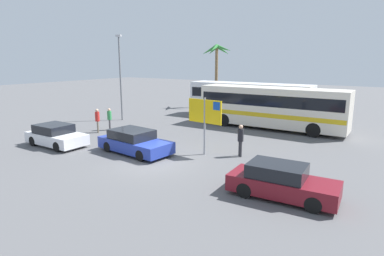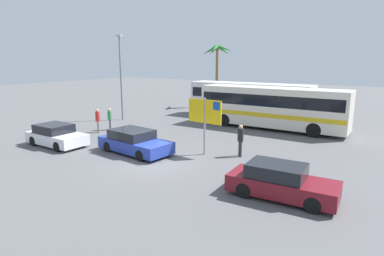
{
  "view_description": "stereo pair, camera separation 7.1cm",
  "coord_description": "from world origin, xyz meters",
  "px_view_note": "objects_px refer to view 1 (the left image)",
  "views": [
    {
      "loc": [
        10.47,
        -12.3,
        5.21
      ],
      "look_at": [
        0.49,
        3.05,
        1.3
      ],
      "focal_mm": 29.91,
      "sensor_mm": 36.0,
      "label": 1
    },
    {
      "loc": [
        10.53,
        -12.26,
        5.21
      ],
      "look_at": [
        0.49,
        3.05,
        1.3
      ],
      "focal_mm": 29.91,
      "sensor_mm": 36.0,
      "label": 2
    }
  ],
  "objects_px": {
    "ferry_sign": "(205,114)",
    "pedestrian_by_bus": "(97,119)",
    "car_blue": "(134,142)",
    "pedestrian_crossing_lot": "(109,117)",
    "bus_front_coach": "(271,106)",
    "bus_rear_coach": "(249,99)",
    "car_maroon": "(281,182)",
    "pedestrian_near_sign": "(241,138)",
    "car_white": "(56,136)"
  },
  "relations": [
    {
      "from": "ferry_sign",
      "to": "pedestrian_by_bus",
      "type": "relative_size",
      "value": 1.83
    },
    {
      "from": "car_blue",
      "to": "pedestrian_crossing_lot",
      "type": "relative_size",
      "value": 2.78
    },
    {
      "from": "bus_front_coach",
      "to": "ferry_sign",
      "type": "relative_size",
      "value": 3.46
    },
    {
      "from": "ferry_sign",
      "to": "bus_rear_coach",
      "type": "bearing_deg",
      "value": 108.2
    },
    {
      "from": "car_maroon",
      "to": "car_blue",
      "type": "bearing_deg",
      "value": 168.09
    },
    {
      "from": "pedestrian_near_sign",
      "to": "pedestrian_crossing_lot",
      "type": "bearing_deg",
      "value": 132.26
    },
    {
      "from": "bus_rear_coach",
      "to": "car_maroon",
      "type": "height_order",
      "value": "bus_rear_coach"
    },
    {
      "from": "car_white",
      "to": "car_blue",
      "type": "xyz_separation_m",
      "value": [
        5.13,
        1.5,
        0.0
      ]
    },
    {
      "from": "bus_rear_coach",
      "to": "car_blue",
      "type": "bearing_deg",
      "value": -94.3
    },
    {
      "from": "ferry_sign",
      "to": "pedestrian_crossing_lot",
      "type": "distance_m",
      "value": 9.54
    },
    {
      "from": "bus_front_coach",
      "to": "pedestrian_by_bus",
      "type": "bearing_deg",
      "value": -140.82
    },
    {
      "from": "car_white",
      "to": "pedestrian_near_sign",
      "type": "distance_m",
      "value": 11.3
    },
    {
      "from": "bus_front_coach",
      "to": "pedestrian_by_bus",
      "type": "height_order",
      "value": "bus_front_coach"
    },
    {
      "from": "bus_front_coach",
      "to": "car_blue",
      "type": "relative_size",
      "value": 2.39
    },
    {
      "from": "bus_rear_coach",
      "to": "pedestrian_by_bus",
      "type": "height_order",
      "value": "bus_rear_coach"
    },
    {
      "from": "bus_rear_coach",
      "to": "pedestrian_crossing_lot",
      "type": "relative_size",
      "value": 6.65
    },
    {
      "from": "bus_front_coach",
      "to": "bus_rear_coach",
      "type": "relative_size",
      "value": 1.0
    },
    {
      "from": "car_blue",
      "to": "bus_rear_coach",
      "type": "bearing_deg",
      "value": 91.42
    },
    {
      "from": "car_blue",
      "to": "pedestrian_by_bus",
      "type": "bearing_deg",
      "value": 163.5
    },
    {
      "from": "car_white",
      "to": "car_maroon",
      "type": "bearing_deg",
      "value": 0.29
    },
    {
      "from": "bus_rear_coach",
      "to": "car_white",
      "type": "xyz_separation_m",
      "value": [
        -6.17,
        -15.35,
        -1.15
      ]
    },
    {
      "from": "pedestrian_crossing_lot",
      "to": "car_blue",
      "type": "bearing_deg",
      "value": 96.96
    },
    {
      "from": "car_blue",
      "to": "pedestrian_near_sign",
      "type": "xyz_separation_m",
      "value": [
        5.38,
        2.63,
        0.41
      ]
    },
    {
      "from": "car_blue",
      "to": "pedestrian_crossing_lot",
      "type": "bearing_deg",
      "value": 154.67
    },
    {
      "from": "pedestrian_near_sign",
      "to": "pedestrian_by_bus",
      "type": "relative_size",
      "value": 1.01
    },
    {
      "from": "ferry_sign",
      "to": "pedestrian_crossing_lot",
      "type": "height_order",
      "value": "ferry_sign"
    },
    {
      "from": "bus_rear_coach",
      "to": "ferry_sign",
      "type": "height_order",
      "value": "ferry_sign"
    },
    {
      "from": "ferry_sign",
      "to": "pedestrian_crossing_lot",
      "type": "bearing_deg",
      "value": 176.6
    },
    {
      "from": "car_white",
      "to": "pedestrian_near_sign",
      "type": "relative_size",
      "value": 2.23
    },
    {
      "from": "bus_front_coach",
      "to": "ferry_sign",
      "type": "distance_m",
      "value": 8.76
    },
    {
      "from": "car_maroon",
      "to": "pedestrian_by_bus",
      "type": "xyz_separation_m",
      "value": [
        -14.76,
        3.81,
        0.4
      ]
    },
    {
      "from": "car_blue",
      "to": "car_white",
      "type": "bearing_deg",
      "value": -158.0
    },
    {
      "from": "bus_front_coach",
      "to": "ferry_sign",
      "type": "height_order",
      "value": "ferry_sign"
    },
    {
      "from": "ferry_sign",
      "to": "car_maroon",
      "type": "distance_m",
      "value": 6.52
    },
    {
      "from": "pedestrian_by_bus",
      "to": "pedestrian_near_sign",
      "type": "bearing_deg",
      "value": 129.59
    },
    {
      "from": "car_maroon",
      "to": "car_white",
      "type": "height_order",
      "value": "same"
    },
    {
      "from": "pedestrian_crossing_lot",
      "to": "pedestrian_by_bus",
      "type": "xyz_separation_m",
      "value": [
        -0.08,
        -1.07,
        0.06
      ]
    },
    {
      "from": "car_blue",
      "to": "pedestrian_near_sign",
      "type": "bearing_deg",
      "value": 31.77
    },
    {
      "from": "bus_rear_coach",
      "to": "car_white",
      "type": "relative_size",
      "value": 2.8
    },
    {
      "from": "ferry_sign",
      "to": "pedestrian_by_bus",
      "type": "distance_m",
      "value": 9.5
    },
    {
      "from": "car_white",
      "to": "pedestrian_crossing_lot",
      "type": "bearing_deg",
      "value": 96.94
    },
    {
      "from": "bus_front_coach",
      "to": "car_white",
      "type": "xyz_separation_m",
      "value": [
        -9.4,
        -12.08,
        -1.15
      ]
    },
    {
      "from": "ferry_sign",
      "to": "car_white",
      "type": "height_order",
      "value": "ferry_sign"
    },
    {
      "from": "bus_front_coach",
      "to": "pedestrian_crossing_lot",
      "type": "distance_m",
      "value": 12.31
    },
    {
      "from": "car_maroon",
      "to": "car_white",
      "type": "relative_size",
      "value": 1.05
    },
    {
      "from": "car_maroon",
      "to": "pedestrian_crossing_lot",
      "type": "relative_size",
      "value": 2.5
    },
    {
      "from": "bus_front_coach",
      "to": "car_white",
      "type": "height_order",
      "value": "bus_front_coach"
    },
    {
      "from": "bus_front_coach",
      "to": "pedestrian_crossing_lot",
      "type": "bearing_deg",
      "value": -144.47
    },
    {
      "from": "ferry_sign",
      "to": "car_blue",
      "type": "relative_size",
      "value": 0.69
    },
    {
      "from": "pedestrian_crossing_lot",
      "to": "pedestrian_near_sign",
      "type": "bearing_deg",
      "value": 123.79
    }
  ]
}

